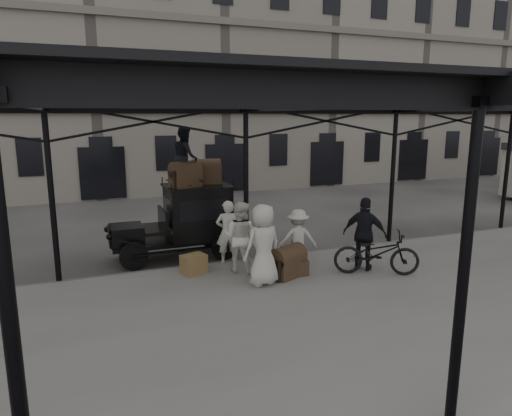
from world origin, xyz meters
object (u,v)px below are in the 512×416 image
at_px(bicycle, 376,253).
at_px(taxi, 187,218).
at_px(steamer_trunk_platform, 288,263).
at_px(porter_left, 228,232).
at_px(porter_official, 365,234).
at_px(steamer_trunk_roof_near, 185,176).

bearing_deg(bicycle, taxi, 74.84).
bearing_deg(steamer_trunk_platform, porter_left, 99.94).
distance_m(porter_official, bicycle, 0.59).
height_order(taxi, steamer_trunk_platform, taxi).
bearing_deg(taxi, steamer_trunk_platform, -58.51).
bearing_deg(porter_left, steamer_trunk_roof_near, -43.56).
xyz_separation_m(porter_official, steamer_trunk_roof_near, (-4.06, 3.09, 1.36)).
xyz_separation_m(taxi, bicycle, (4.07, -3.76, -0.48)).
distance_m(bicycle, steamer_trunk_platform, 2.32).
bearing_deg(porter_official, bicycle, 149.67).
distance_m(bicycle, steamer_trunk_roof_near, 5.72).
distance_m(taxi, bicycle, 5.56).
distance_m(taxi, steamer_trunk_roof_near, 1.31).
bearing_deg(porter_left, taxi, -50.84).
bearing_deg(porter_official, steamer_trunk_platform, 38.94).
bearing_deg(steamer_trunk_roof_near, steamer_trunk_platform, -74.92).
bearing_deg(taxi, porter_left, -61.68).
bearing_deg(bicycle, steamer_trunk_roof_near, 77.34).
height_order(bicycle, steamer_trunk_platform, bicycle).
xyz_separation_m(steamer_trunk_roof_near, steamer_trunk_platform, (1.95, -2.81, -2.00)).
bearing_deg(steamer_trunk_platform, steamer_trunk_roof_near, 100.55).
relative_size(porter_left, steamer_trunk_roof_near, 2.10).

